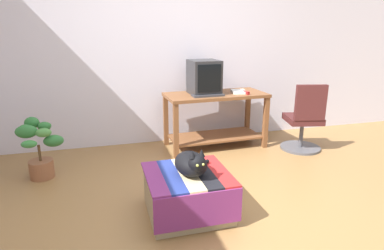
{
  "coord_description": "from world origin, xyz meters",
  "views": [
    {
      "loc": [
        -0.91,
        -2.4,
        1.54
      ],
      "look_at": [
        -0.01,
        0.85,
        0.55
      ],
      "focal_mm": 30.76,
      "sensor_mm": 36.0,
      "label": 1
    }
  ],
  "objects_px": {
    "cat": "(192,163)",
    "book": "(239,92)",
    "ottoman_with_blanket": "(188,193)",
    "stapler": "(246,93)",
    "keyboard": "(208,95)",
    "tv_monitor": "(204,77)",
    "office_chair": "(304,122)",
    "potted_plant": "(39,150)",
    "desk": "(215,111)"
  },
  "relations": [
    {
      "from": "tv_monitor",
      "to": "potted_plant",
      "type": "bearing_deg",
      "value": -169.32
    },
    {
      "from": "book",
      "to": "office_chair",
      "type": "relative_size",
      "value": 0.28
    },
    {
      "from": "book",
      "to": "cat",
      "type": "height_order",
      "value": "book"
    },
    {
      "from": "keyboard",
      "to": "tv_monitor",
      "type": "bearing_deg",
      "value": 88.02
    },
    {
      "from": "desk",
      "to": "office_chair",
      "type": "bearing_deg",
      "value": -26.56
    },
    {
      "from": "stapler",
      "to": "office_chair",
      "type": "bearing_deg",
      "value": -36.45
    },
    {
      "from": "book",
      "to": "cat",
      "type": "distance_m",
      "value": 1.92
    },
    {
      "from": "office_chair",
      "to": "stapler",
      "type": "relative_size",
      "value": 8.09
    },
    {
      "from": "book",
      "to": "ottoman_with_blanket",
      "type": "height_order",
      "value": "book"
    },
    {
      "from": "tv_monitor",
      "to": "keyboard",
      "type": "bearing_deg",
      "value": -92.68
    },
    {
      "from": "keyboard",
      "to": "stapler",
      "type": "distance_m",
      "value": 0.52
    },
    {
      "from": "tv_monitor",
      "to": "stapler",
      "type": "relative_size",
      "value": 3.93
    },
    {
      "from": "cat",
      "to": "stapler",
      "type": "xyz_separation_m",
      "value": [
        1.13,
        1.45,
        0.27
      ]
    },
    {
      "from": "tv_monitor",
      "to": "keyboard",
      "type": "relative_size",
      "value": 1.08
    },
    {
      "from": "keyboard",
      "to": "cat",
      "type": "height_order",
      "value": "keyboard"
    },
    {
      "from": "ottoman_with_blanket",
      "to": "stapler",
      "type": "height_order",
      "value": "stapler"
    },
    {
      "from": "ottoman_with_blanket",
      "to": "potted_plant",
      "type": "xyz_separation_m",
      "value": [
        -1.32,
        1.12,
        0.12
      ]
    },
    {
      "from": "office_chair",
      "to": "stapler",
      "type": "bearing_deg",
      "value": -12.48
    },
    {
      "from": "keyboard",
      "to": "desk",
      "type": "bearing_deg",
      "value": 40.44
    },
    {
      "from": "ottoman_with_blanket",
      "to": "keyboard",
      "type": "bearing_deg",
      "value": 65.69
    },
    {
      "from": "office_chair",
      "to": "ottoman_with_blanket",
      "type": "bearing_deg",
      "value": 43.05
    },
    {
      "from": "tv_monitor",
      "to": "cat",
      "type": "distance_m",
      "value": 1.79
    },
    {
      "from": "keyboard",
      "to": "potted_plant",
      "type": "relative_size",
      "value": 0.62
    },
    {
      "from": "cat",
      "to": "potted_plant",
      "type": "bearing_deg",
      "value": 131.6
    },
    {
      "from": "tv_monitor",
      "to": "potted_plant",
      "type": "distance_m",
      "value": 2.11
    },
    {
      "from": "cat",
      "to": "book",
      "type": "bearing_deg",
      "value": 47.76
    },
    {
      "from": "desk",
      "to": "keyboard",
      "type": "relative_size",
      "value": 3.34
    },
    {
      "from": "tv_monitor",
      "to": "ottoman_with_blanket",
      "type": "bearing_deg",
      "value": -114.59
    },
    {
      "from": "tv_monitor",
      "to": "desk",
      "type": "bearing_deg",
      "value": -11.53
    },
    {
      "from": "potted_plant",
      "to": "cat",
      "type": "bearing_deg",
      "value": -40.74
    },
    {
      "from": "tv_monitor",
      "to": "cat",
      "type": "bearing_deg",
      "value": -113.33
    },
    {
      "from": "cat",
      "to": "potted_plant",
      "type": "distance_m",
      "value": 1.79
    },
    {
      "from": "stapler",
      "to": "keyboard",
      "type": "bearing_deg",
      "value": 167.9
    },
    {
      "from": "desk",
      "to": "potted_plant",
      "type": "relative_size",
      "value": 2.08
    },
    {
      "from": "keyboard",
      "to": "ottoman_with_blanket",
      "type": "relative_size",
      "value": 0.57
    },
    {
      "from": "office_chair",
      "to": "potted_plant",
      "type": "bearing_deg",
      "value": 11.98
    },
    {
      "from": "book",
      "to": "office_chair",
      "type": "distance_m",
      "value": 0.93
    },
    {
      "from": "tv_monitor",
      "to": "keyboard",
      "type": "distance_m",
      "value": 0.26
    },
    {
      "from": "stapler",
      "to": "book",
      "type": "bearing_deg",
      "value": 102.47
    },
    {
      "from": "potted_plant",
      "to": "office_chair",
      "type": "height_order",
      "value": "office_chair"
    },
    {
      "from": "keyboard",
      "to": "potted_plant",
      "type": "xyz_separation_m",
      "value": [
        -1.96,
        -0.3,
        -0.43
      ]
    },
    {
      "from": "cat",
      "to": "office_chair",
      "type": "distance_m",
      "value": 2.14
    },
    {
      "from": "book",
      "to": "cat",
      "type": "relative_size",
      "value": 0.62
    },
    {
      "from": "book",
      "to": "ottoman_with_blanket",
      "type": "relative_size",
      "value": 0.35
    },
    {
      "from": "tv_monitor",
      "to": "book",
      "type": "bearing_deg",
      "value": -9.32
    },
    {
      "from": "tv_monitor",
      "to": "ottoman_with_blanket",
      "type": "relative_size",
      "value": 0.62
    },
    {
      "from": "book",
      "to": "potted_plant",
      "type": "height_order",
      "value": "book"
    },
    {
      "from": "tv_monitor",
      "to": "ottoman_with_blanket",
      "type": "height_order",
      "value": "tv_monitor"
    },
    {
      "from": "stapler",
      "to": "desk",
      "type": "bearing_deg",
      "value": 146.5
    },
    {
      "from": "potted_plant",
      "to": "ottoman_with_blanket",
      "type": "bearing_deg",
      "value": -40.17
    }
  ]
}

